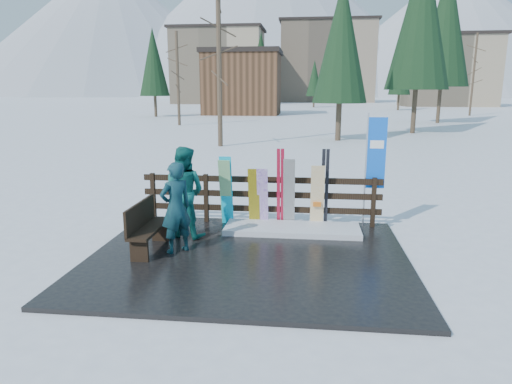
# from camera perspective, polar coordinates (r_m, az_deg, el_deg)

# --- Properties ---
(ground) EXTENTS (700.00, 700.00, 0.00)m
(ground) POSITION_cam_1_polar(r_m,az_deg,el_deg) (8.81, -0.96, -8.41)
(ground) COLOR white
(ground) RESTS_ON ground
(deck) EXTENTS (6.00, 5.00, 0.08)m
(deck) POSITION_cam_1_polar(r_m,az_deg,el_deg) (8.79, -0.96, -8.17)
(deck) COLOR black
(deck) RESTS_ON ground
(fence) EXTENTS (5.60, 0.10, 1.15)m
(fence) POSITION_cam_1_polar(r_m,az_deg,el_deg) (10.69, 0.56, -0.50)
(fence) COLOR black
(fence) RESTS_ON deck
(snow_patch) EXTENTS (2.99, 1.00, 0.12)m
(snow_patch) POSITION_cam_1_polar(r_m,az_deg,el_deg) (10.21, 4.54, -4.64)
(snow_patch) COLOR white
(snow_patch) RESTS_ON deck
(bench) EXTENTS (0.40, 1.50, 0.97)m
(bench) POSITION_cam_1_polar(r_m,az_deg,el_deg) (9.14, -13.60, -4.05)
(bench) COLOR black
(bench) RESTS_ON deck
(snowboard_0) EXTENTS (0.27, 0.33, 1.63)m
(snowboard_0) POSITION_cam_1_polar(r_m,az_deg,el_deg) (10.54, -3.71, 0.17)
(snowboard_0) COLOR #08C9F5
(snowboard_0) RESTS_ON deck
(snowboard_1) EXTENTS (0.27, 0.43, 1.56)m
(snowboard_1) POSITION_cam_1_polar(r_m,az_deg,el_deg) (10.56, -3.81, -0.03)
(snowboard_1) COLOR silver
(snowboard_1) RESTS_ON deck
(snowboard_2) EXTENTS (0.25, 0.30, 1.36)m
(snowboard_2) POSITION_cam_1_polar(r_m,az_deg,el_deg) (10.48, -0.26, -0.64)
(snowboard_2) COLOR yellow
(snowboard_2) RESTS_ON deck
(snowboard_3) EXTENTS (0.25, 0.33, 1.37)m
(snowboard_3) POSITION_cam_1_polar(r_m,az_deg,el_deg) (10.46, 0.83, -0.64)
(snowboard_3) COLOR white
(snowboard_3) RESTS_ON deck
(snowboard_4) EXTENTS (0.26, 0.37, 1.60)m
(snowboard_4) POSITION_cam_1_polar(r_m,az_deg,el_deg) (10.39, 4.15, -0.11)
(snowboard_4) COLOR black
(snowboard_4) RESTS_ON deck
(snowboard_5) EXTENTS (0.30, 0.33, 1.46)m
(snowboard_5) POSITION_cam_1_polar(r_m,az_deg,el_deg) (10.40, 7.67, -0.57)
(snowboard_5) COLOR white
(snowboard_5) RESTS_ON deck
(ski_pair_a) EXTENTS (0.16, 0.29, 1.82)m
(ski_pair_a) POSITION_cam_1_polar(r_m,az_deg,el_deg) (10.45, 3.07, 0.58)
(ski_pair_a) COLOR #A6142F
(ski_pair_a) RESTS_ON deck
(ski_pair_b) EXTENTS (0.17, 0.24, 1.82)m
(ski_pair_b) POSITION_cam_1_polar(r_m,az_deg,el_deg) (10.44, 8.58, 0.45)
(ski_pair_b) COLOR black
(ski_pair_b) RESTS_ON deck
(rental_flag) EXTENTS (0.45, 0.04, 2.60)m
(rental_flag) POSITION_cam_1_polar(r_m,az_deg,el_deg) (10.61, 14.52, 4.21)
(rental_flag) COLOR silver
(rental_flag) RESTS_ON deck
(person_front) EXTENTS (0.76, 0.75, 1.77)m
(person_front) POSITION_cam_1_polar(r_m,az_deg,el_deg) (8.85, -9.99, -1.95)
(person_front) COLOR #16544D
(person_front) RESTS_ON deck
(person_back) EXTENTS (1.09, 0.93, 1.94)m
(person_back) POSITION_cam_1_polar(r_m,az_deg,el_deg) (9.79, -9.01, 0.00)
(person_back) COLOR #11645C
(person_back) RESTS_ON deck
(resort_buildings) EXTENTS (73.00, 87.60, 22.60)m
(resort_buildings) POSITION_cam_1_polar(r_m,az_deg,el_deg) (123.74, 6.74, 15.51)
(resort_buildings) COLOR tan
(resort_buildings) RESTS_ON ground
(trees) EXTENTS (41.98, 68.71, 14.34)m
(trees) POSITION_cam_1_polar(r_m,az_deg,el_deg) (53.89, 11.56, 15.27)
(trees) COLOR #382B1E
(trees) RESTS_ON ground
(mountains) EXTENTS (520.00, 260.00, 120.00)m
(mountains) POSITION_cam_1_polar(r_m,az_deg,el_deg) (340.04, 4.81, 20.41)
(mountains) COLOR white
(mountains) RESTS_ON ground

